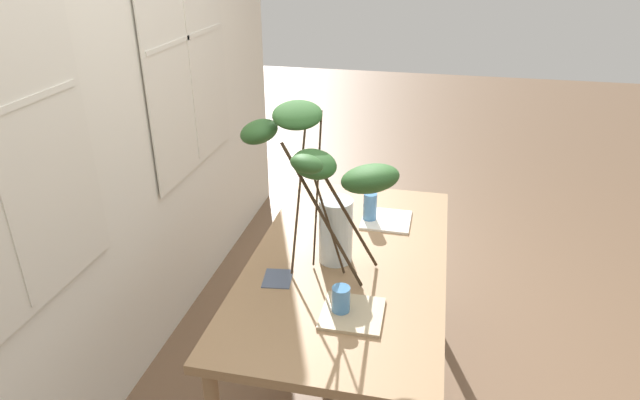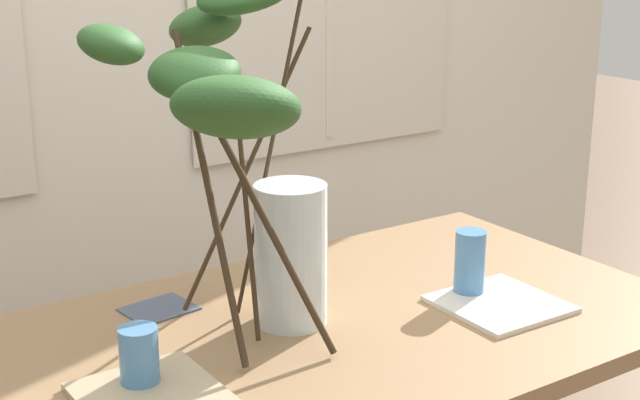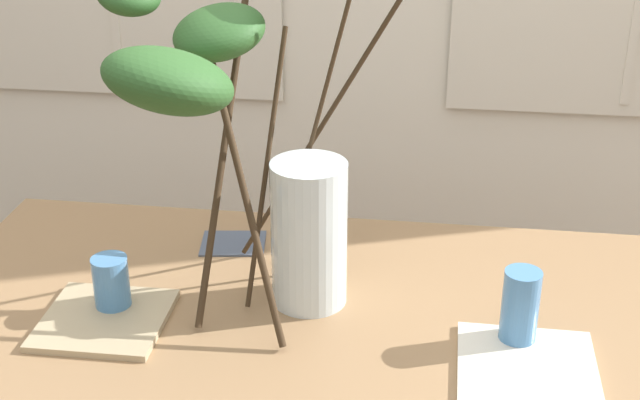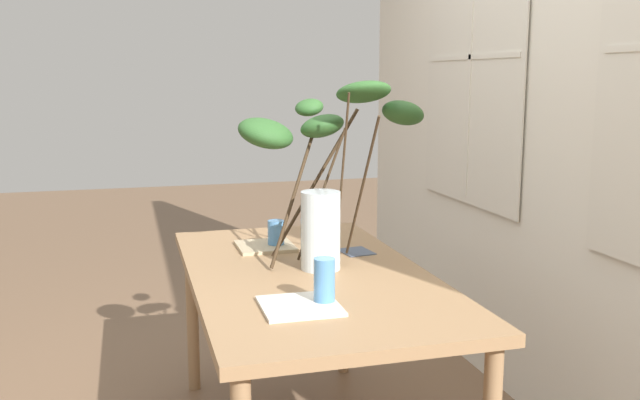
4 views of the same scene
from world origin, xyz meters
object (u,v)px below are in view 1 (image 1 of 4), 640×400
Objects in this scene: dining_table at (348,272)px; drinking_glass_blue_left at (341,300)px; vase_with_branches at (326,186)px; plate_square_right at (386,220)px; plate_square_left at (352,313)px; drinking_glass_blue_right at (370,207)px.

drinking_glass_blue_left is (-0.39, -0.04, 0.13)m from dining_table.
plate_square_right is (0.49, -0.21, -0.38)m from vase_with_branches.
vase_with_branches is 6.40× the size of drinking_glass_blue_left.
vase_with_branches reaches higher than plate_square_left.
drinking_glass_blue_left is 0.50× the size of plate_square_left.
vase_with_branches is at bearing 157.23° from plate_square_right.
plate_square_right is at bearing -3.26° from plate_square_left.
drinking_glass_blue_left is at bearing -157.88° from vase_with_branches.
plate_square_right is at bearing -80.81° from drinking_glass_blue_right.
vase_with_branches is 0.66m from plate_square_right.
drinking_glass_blue_left is at bearing 179.48° from drinking_glass_blue_right.
drinking_glass_blue_right is at bearing 2.85° from plate_square_left.
plate_square_left is (-0.29, -0.16, -0.38)m from vase_with_branches.
plate_square_left is at bearing 176.74° from plate_square_right.
dining_table is 0.41m from plate_square_left.
drinking_glass_blue_right is 0.77m from plate_square_left.
vase_with_branches is 3.06× the size of plate_square_right.
dining_table is 13.60× the size of drinking_glass_blue_left.
drinking_glass_blue_right is (0.77, -0.01, 0.02)m from drinking_glass_blue_left.
dining_table is 2.13× the size of vase_with_branches.
plate_square_right is (0.78, -0.04, -0.00)m from plate_square_left.
drinking_glass_blue_right reaches higher than plate_square_right.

